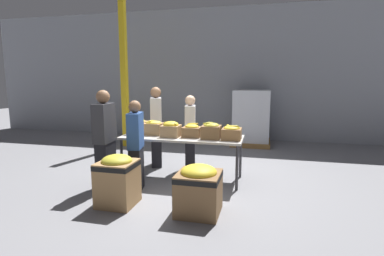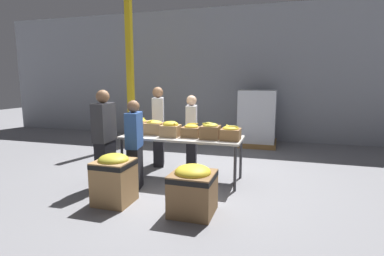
# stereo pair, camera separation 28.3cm
# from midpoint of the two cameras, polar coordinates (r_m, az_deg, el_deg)

# --- Properties ---
(ground_plane) EXTENTS (30.00, 30.00, 0.00)m
(ground_plane) POSITION_cam_midpoint_polar(r_m,az_deg,el_deg) (5.70, -3.33, -9.63)
(ground_plane) COLOR gray
(wall_back) EXTENTS (16.00, 0.08, 4.00)m
(wall_back) POSITION_cam_midpoint_polar(r_m,az_deg,el_deg) (9.47, 4.12, 10.13)
(wall_back) COLOR #9399A3
(wall_back) RESTS_ON ground_plane
(sorting_table) EXTENTS (2.21, 0.82, 0.81)m
(sorting_table) POSITION_cam_midpoint_polar(r_m,az_deg,el_deg) (5.51, -3.40, -2.20)
(sorting_table) COLOR beige
(sorting_table) RESTS_ON ground_plane
(banana_box_0) EXTENTS (0.32, 0.32, 0.32)m
(banana_box_0) POSITION_cam_midpoint_polar(r_m,az_deg,el_deg) (5.84, -11.68, 0.36)
(banana_box_0) COLOR tan
(banana_box_0) RESTS_ON sorting_table
(banana_box_1) EXTENTS (0.32, 0.30, 0.29)m
(banana_box_1) POSITION_cam_midpoint_polar(r_m,az_deg,el_deg) (5.70, -8.74, 0.10)
(banana_box_1) COLOR #A37A4C
(banana_box_1) RESTS_ON sorting_table
(banana_box_2) EXTENTS (0.32, 0.31, 0.29)m
(banana_box_2) POSITION_cam_midpoint_polar(r_m,az_deg,el_deg) (5.45, -5.52, -0.18)
(banana_box_2) COLOR tan
(banana_box_2) RESTS_ON sorting_table
(banana_box_3) EXTENTS (0.32, 0.29, 0.25)m
(banana_box_3) POSITION_cam_midpoint_polar(r_m,az_deg,el_deg) (5.41, -1.53, -0.49)
(banana_box_3) COLOR olive
(banana_box_3) RESTS_ON sorting_table
(banana_box_4) EXTENTS (0.32, 0.31, 0.31)m
(banana_box_4) POSITION_cam_midpoint_polar(r_m,az_deg,el_deg) (5.24, 2.15, -0.49)
(banana_box_4) COLOR olive
(banana_box_4) RESTS_ON sorting_table
(banana_box_5) EXTENTS (0.32, 0.34, 0.26)m
(banana_box_5) POSITION_cam_midpoint_polar(r_m,az_deg,el_deg) (5.20, 6.03, -0.82)
(banana_box_5) COLOR olive
(banana_box_5) RESTS_ON sorting_table
(volunteer_0) EXTENTS (0.25, 0.46, 1.67)m
(volunteer_0) POSITION_cam_midpoint_polar(r_m,az_deg,el_deg) (5.30, -17.73, -2.20)
(volunteer_0) COLOR black
(volunteer_0) RESTS_ON ground_plane
(volunteer_1) EXTENTS (0.28, 0.44, 1.51)m
(volunteer_1) POSITION_cam_midpoint_polar(r_m,az_deg,el_deg) (5.09, -12.22, -3.38)
(volunteer_1) COLOR black
(volunteer_1) RESTS_ON ground_plane
(volunteer_2) EXTENTS (0.29, 0.44, 1.53)m
(volunteer_2) POSITION_cam_midpoint_polar(r_m,az_deg,el_deg) (6.10, -1.69, -1.00)
(volunteer_2) COLOR black
(volunteer_2) RESTS_ON ground_plane
(volunteer_3) EXTENTS (0.36, 0.50, 1.69)m
(volunteer_3) POSITION_cam_midpoint_polar(r_m,az_deg,el_deg) (6.41, -8.07, 0.13)
(volunteer_3) COLOR black
(volunteer_3) RESTS_ON ground_plane
(donation_bin_0) EXTENTS (0.53, 0.53, 0.76)m
(donation_bin_0) POSITION_cam_midpoint_polar(r_m,az_deg,el_deg) (4.63, -15.74, -9.22)
(donation_bin_0) COLOR #A37A4C
(donation_bin_0) RESTS_ON ground_plane
(donation_bin_1) EXTENTS (0.59, 0.59, 0.69)m
(donation_bin_1) POSITION_cam_midpoint_polar(r_m,az_deg,el_deg) (4.19, -0.68, -11.34)
(donation_bin_1) COLOR olive
(donation_bin_1) RESTS_ON ground_plane
(support_pillar) EXTENTS (0.16, 0.16, 4.00)m
(support_pillar) POSITION_cam_midpoint_polar(r_m,az_deg,el_deg) (8.49, -13.73, 10.01)
(support_pillar) COLOR gold
(support_pillar) RESTS_ON ground_plane
(pallet_stack_0) EXTENTS (1.08, 1.08, 1.56)m
(pallet_stack_0) POSITION_cam_midpoint_polar(r_m,az_deg,el_deg) (8.61, 10.32, 1.89)
(pallet_stack_0) COLOR olive
(pallet_stack_0) RESTS_ON ground_plane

